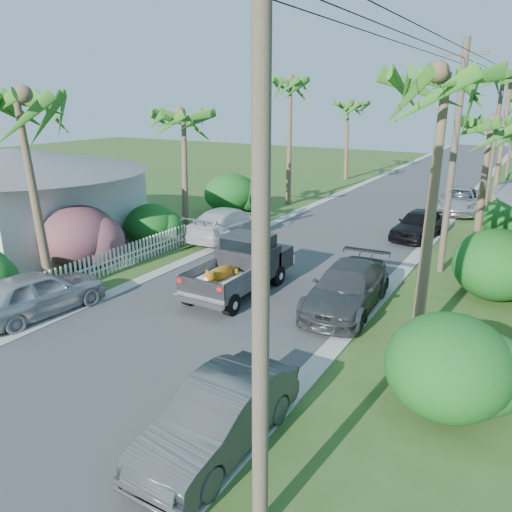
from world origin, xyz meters
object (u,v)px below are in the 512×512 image
Objects in this scene: parked_car_rf at (419,225)px; utility_pole_a at (261,269)px; parked_car_rn at (219,418)px; parked_car_rm at (347,288)px; pickup_truck at (244,264)px; palm_l_a at (21,96)px; palm_l_c at (291,80)px; utility_pole_c at (495,135)px; palm_r_c at (512,75)px; palm_l_b at (182,113)px; palm_r_b at (492,122)px; palm_l_d at (349,103)px; house_left at (19,201)px; parked_car_lf at (228,223)px; parked_car_rd at (459,201)px; utility_pole_b at (453,159)px; parked_car_ln at (37,293)px; palm_r_a at (446,75)px.

utility_pole_a is at bearing -77.03° from parked_car_rf.
parked_car_rm is (-0.27, 8.05, 0.02)m from parked_car_rn.
pickup_truck is 9.31m from palm_l_a.
palm_l_a reaches higher than parked_car_rm.
palm_l_c is at bearing 113.81° from parked_car_rn.
parked_car_rf is 11.23m from utility_pole_c.
parked_car_rn is 0.85× the size of parked_car_rm.
palm_l_a is 0.87× the size of palm_r_c.
pickup_truck is at bearing 35.24° from palm_l_a.
palm_r_b is at bearing 12.62° from palm_l_b.
palm_l_d is 28.11m from house_left.
parked_car_rf is 12.75m from palm_l_c.
parked_car_rn is at bearing -93.44° from utility_pole_c.
palm_r_b reaches higher than parked_car_lf.
palm_l_d is 38.02m from utility_pole_a.
house_left is (-17.32, -18.14, 1.37)m from parked_car_rd.
palm_r_c is 1.04× the size of utility_pole_a.
palm_l_d is 1.07× the size of palm_r_b.
utility_pole_a reaches higher than parked_car_lf.
parked_car_rm is 10.27m from parked_car_rf.
palm_l_b is (-2.07, -0.75, 5.35)m from parked_car_lf.
parked_car_rf is 6.36m from utility_pole_b.
parked_car_lf is at bearing -129.52° from palm_r_c.
parked_car_ln is at bearing -130.85° from pickup_truck.
parked_car_lf is at bearing 122.93° from parked_car_rn.
palm_l_c is (-5.67, 14.85, 6.90)m from pickup_truck.
utility_pole_b is (11.60, -9.00, -3.31)m from palm_l_c.
parked_car_rd is 1.20× the size of parked_car_ln.
utility_pole_a reaches higher than palm_r_a.
parked_car_rm is 0.71× the size of palm_r_b.
pickup_truck is 7.13m from parked_car_lf.
palm_l_c is at bearing 162.75° from parked_car_rf.
palm_l_b is 1.03× the size of palm_r_b.
palm_l_a is 0.91× the size of utility_pole_b.
palm_l_b is at bearing -175.39° from utility_pole_b.
parked_car_rm is 0.56× the size of palm_l_c.
parked_car_rf is 0.46× the size of palm_r_c.
palm_r_b is at bearing 48.57° from pickup_truck.
parked_car_lf is at bearing 128.11° from pickup_truck.
palm_l_a reaches higher than parked_car_rd.
parked_car_lf is 0.61× the size of utility_pole_b.
palm_l_a is at bearing -159.67° from parked_car_rm.
palm_l_d is (-0.50, 12.00, -1.47)m from palm_l_c.
pickup_truck is at bearing 170.20° from palm_r_a.
palm_r_c reaches higher than palm_l_c.
palm_r_c is (11.20, 24.25, 7.34)m from parked_car_ln.
pickup_truck is 9.08m from utility_pole_b.
palm_l_c reaches higher than house_left.
parked_car_ln is 0.52× the size of palm_r_a.
palm_r_c is at bearing -73.30° from utility_pole_c.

